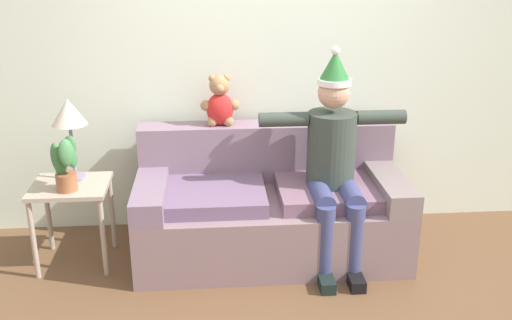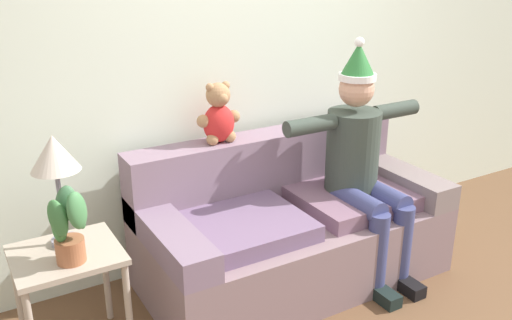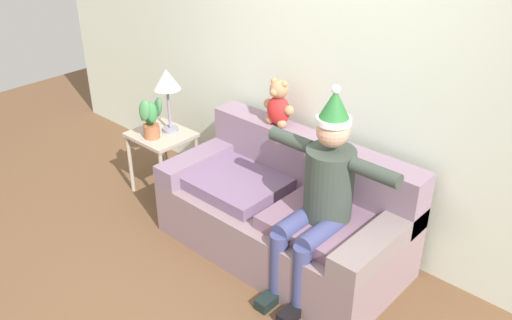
{
  "view_description": "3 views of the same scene",
  "coord_description": "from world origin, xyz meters",
  "px_view_note": "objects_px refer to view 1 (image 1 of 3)",
  "views": [
    {
      "loc": [
        -0.42,
        -2.95,
        2.18
      ],
      "look_at": [
        -0.12,
        0.77,
        0.8
      ],
      "focal_mm": 41.67,
      "sensor_mm": 36.0,
      "label": 1
    },
    {
      "loc": [
        -1.81,
        -1.66,
        2.01
      ],
      "look_at": [
        -0.3,
        0.92,
        0.89
      ],
      "focal_mm": 39.18,
      "sensor_mm": 36.0,
      "label": 2
    },
    {
      "loc": [
        2.22,
        -1.79,
        2.76
      ],
      "look_at": [
        -0.24,
        0.92,
        0.76
      ],
      "focal_mm": 38.74,
      "sensor_mm": 36.0,
      "label": 3
    }
  ],
  "objects_px": {
    "person_seated": "(334,158)",
    "teddy_bear": "(220,103)",
    "side_table": "(71,198)",
    "potted_plant": "(65,163)",
    "couch": "(270,207)",
    "table_lamp": "(69,116)"
  },
  "relations": [
    {
      "from": "table_lamp",
      "to": "teddy_bear",
      "type": "bearing_deg",
      "value": 15.05
    },
    {
      "from": "side_table",
      "to": "table_lamp",
      "type": "height_order",
      "value": "table_lamp"
    },
    {
      "from": "person_seated",
      "to": "side_table",
      "type": "xyz_separation_m",
      "value": [
        -1.82,
        0.09,
        -0.28
      ]
    },
    {
      "from": "teddy_bear",
      "to": "table_lamp",
      "type": "xyz_separation_m",
      "value": [
        -1.03,
        -0.28,
        0.0
      ]
    },
    {
      "from": "teddy_bear",
      "to": "person_seated",
      "type": "bearing_deg",
      "value": -30.93
    },
    {
      "from": "table_lamp",
      "to": "potted_plant",
      "type": "height_order",
      "value": "table_lamp"
    },
    {
      "from": "couch",
      "to": "person_seated",
      "type": "distance_m",
      "value": 0.63
    },
    {
      "from": "side_table",
      "to": "potted_plant",
      "type": "height_order",
      "value": "potted_plant"
    },
    {
      "from": "person_seated",
      "to": "teddy_bear",
      "type": "distance_m",
      "value": 0.94
    },
    {
      "from": "teddy_bear",
      "to": "potted_plant",
      "type": "distance_m",
      "value": 1.18
    },
    {
      "from": "couch",
      "to": "person_seated",
      "type": "bearing_deg",
      "value": -22.02
    },
    {
      "from": "person_seated",
      "to": "side_table",
      "type": "bearing_deg",
      "value": 177.18
    },
    {
      "from": "couch",
      "to": "table_lamp",
      "type": "distance_m",
      "value": 1.55
    },
    {
      "from": "teddy_bear",
      "to": "table_lamp",
      "type": "bearing_deg",
      "value": -164.95
    },
    {
      "from": "person_seated",
      "to": "teddy_bear",
      "type": "relative_size",
      "value": 4.0
    },
    {
      "from": "couch",
      "to": "potted_plant",
      "type": "bearing_deg",
      "value": -172.33
    },
    {
      "from": "potted_plant",
      "to": "couch",
      "type": "bearing_deg",
      "value": 7.67
    },
    {
      "from": "couch",
      "to": "table_lamp",
      "type": "relative_size",
      "value": 3.28
    },
    {
      "from": "table_lamp",
      "to": "side_table",
      "type": "bearing_deg",
      "value": -104.06
    },
    {
      "from": "potted_plant",
      "to": "person_seated",
      "type": "bearing_deg",
      "value": 0.5
    },
    {
      "from": "teddy_bear",
      "to": "potted_plant",
      "type": "relative_size",
      "value": 0.98
    },
    {
      "from": "person_seated",
      "to": "teddy_bear",
      "type": "height_order",
      "value": "person_seated"
    }
  ]
}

